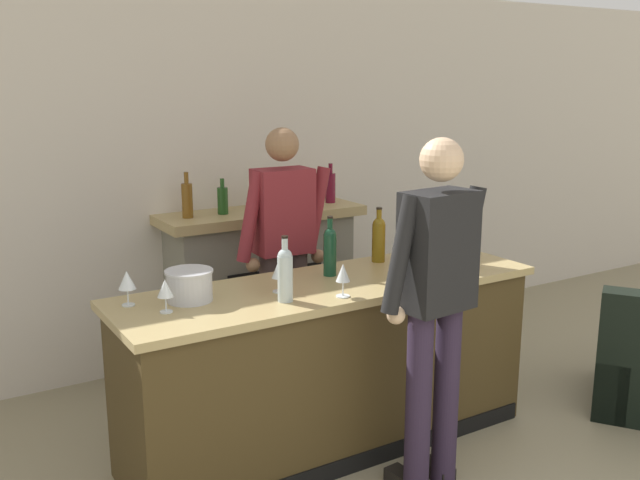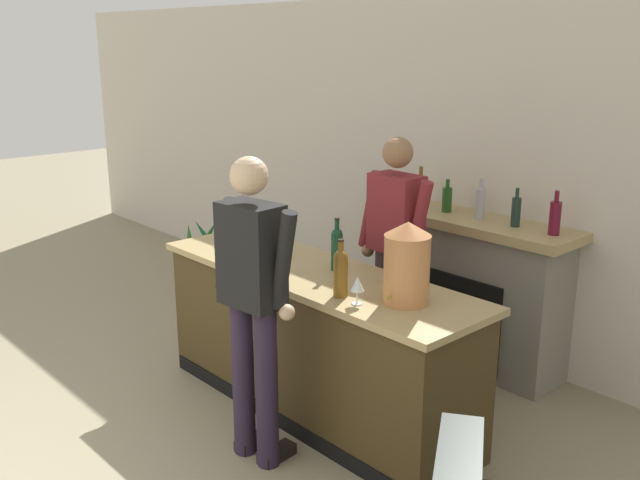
% 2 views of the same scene
% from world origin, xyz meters
% --- Properties ---
extents(wall_back_panel, '(12.00, 0.07, 2.75)m').
position_xyz_m(wall_back_panel, '(0.00, 4.45, 1.38)').
color(wall_back_panel, beige).
rests_on(wall_back_panel, ground_plane).
extents(bar_counter, '(2.43, 0.73, 0.98)m').
position_xyz_m(bar_counter, '(0.16, 2.79, 0.49)').
color(bar_counter, '#423319').
rests_on(bar_counter, ground_plane).
extents(fireplace_stone, '(1.52, 0.52, 1.46)m').
position_xyz_m(fireplace_stone, '(0.44, 4.19, 0.58)').
color(fireplace_stone, gray).
rests_on(fireplace_stone, ground_plane).
extents(potted_plant_corner, '(0.43, 0.43, 0.75)m').
position_xyz_m(potted_plant_corner, '(-2.47, 3.64, 0.30)').
color(potted_plant_corner, '#966238').
rests_on(potted_plant_corner, ground_plane).
extents(person_customer, '(0.66, 0.33, 1.81)m').
position_xyz_m(person_customer, '(0.36, 2.15, 1.01)').
color(person_customer, '#2A1F32').
rests_on(person_customer, ground_plane).
extents(person_bartender, '(0.66, 0.31, 1.79)m').
position_xyz_m(person_bartender, '(0.24, 3.47, 0.99)').
color(person_bartender, '#493938').
rests_on(person_bartender, ground_plane).
extents(copper_dispenser, '(0.26, 0.30, 0.47)m').
position_xyz_m(copper_dispenser, '(0.93, 2.79, 1.21)').
color(copper_dispenser, '#C47E48').
rests_on(copper_dispenser, bar_counter).
extents(ice_bucket_steel, '(0.24, 0.24, 0.16)m').
position_xyz_m(ice_bucket_steel, '(-0.62, 2.89, 1.06)').
color(ice_bucket_steel, silver).
rests_on(ice_bucket_steel, bar_counter).
extents(wine_bottle_cabernet_heavy, '(0.08, 0.08, 0.34)m').
position_xyz_m(wine_bottle_cabernet_heavy, '(0.60, 2.60, 1.13)').
color(wine_bottle_cabernet_heavy, brown).
rests_on(wine_bottle_cabernet_heavy, bar_counter).
extents(wine_bottle_rose_blush, '(0.08, 0.08, 0.34)m').
position_xyz_m(wine_bottle_rose_blush, '(-0.21, 2.63, 1.13)').
color(wine_bottle_rose_blush, '#AEBFC2').
rests_on(wine_bottle_rose_blush, bar_counter).
extents(wine_bottle_burgundy_dark, '(0.07, 0.07, 0.35)m').
position_xyz_m(wine_bottle_burgundy_dark, '(0.24, 2.92, 1.13)').
color(wine_bottle_burgundy_dark, '#133B25').
rests_on(wine_bottle_burgundy_dark, bar_counter).
extents(wine_bottle_merlot_tall, '(0.08, 0.08, 0.34)m').
position_xyz_m(wine_bottle_merlot_tall, '(0.66, 3.03, 1.13)').
color(wine_bottle_merlot_tall, brown).
rests_on(wine_bottle_merlot_tall, bar_counter).
extents(wine_glass_near_bucket, '(0.07, 0.07, 0.18)m').
position_xyz_m(wine_glass_near_bucket, '(0.08, 2.54, 1.10)').
color(wine_glass_near_bucket, silver).
rests_on(wine_glass_near_bucket, bar_counter).
extents(wine_glass_front_left, '(0.08, 0.08, 0.16)m').
position_xyz_m(wine_glass_front_left, '(-0.79, 2.77, 1.09)').
color(wine_glass_front_left, silver).
rests_on(wine_glass_front_left, bar_counter).
extents(wine_glass_front_right, '(0.07, 0.07, 0.16)m').
position_xyz_m(wine_glass_front_right, '(-0.17, 2.79, 1.09)').
color(wine_glass_front_right, silver).
rests_on(wine_glass_front_right, bar_counter).
extents(wine_glass_back_row, '(0.08, 0.08, 0.16)m').
position_xyz_m(wine_glass_back_row, '(0.76, 2.57, 1.09)').
color(wine_glass_back_row, silver).
rests_on(wine_glass_back_row, bar_counter).
extents(wine_glass_mid_counter, '(0.09, 0.09, 0.18)m').
position_xyz_m(wine_glass_mid_counter, '(-0.91, 2.98, 1.10)').
color(wine_glass_mid_counter, silver).
rests_on(wine_glass_mid_counter, bar_counter).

